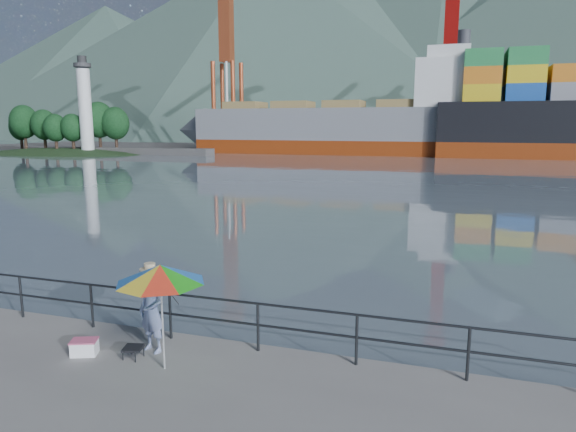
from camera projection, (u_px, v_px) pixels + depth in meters
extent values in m
cube|color=slate|center=(428.00, 142.00, 131.47)|extent=(500.00, 280.00, 0.00)
cube|color=#514F4C|center=(474.00, 149.00, 93.79)|extent=(200.00, 40.00, 0.40)
cylinder|color=#2D3033|center=(129.00, 289.00, 11.12)|extent=(22.00, 0.05, 0.05)
cylinder|color=#2D3033|center=(130.00, 309.00, 11.20)|extent=(22.00, 0.05, 0.05)
cube|color=#2D3033|center=(130.00, 311.00, 11.21)|extent=(22.00, 0.06, 1.00)
cone|color=#385147|center=(109.00, 71.00, 225.17)|extent=(228.80, 228.80, 55.00)
cone|color=#385147|center=(266.00, 43.00, 211.59)|extent=(312.00, 312.00, 75.00)
cone|color=#385147|center=(442.00, 46.00, 195.72)|extent=(282.88, 282.88, 68.00)
ellipsoid|color=#263F1E|center=(62.00, 152.00, 84.42)|extent=(48.00, 26.40, 8.40)
cylinder|color=white|center=(85.00, 111.00, 80.52)|extent=(2.00, 2.00, 13.00)
cylinder|color=#2D2D2D|center=(82.00, 62.00, 79.19)|extent=(1.80, 1.80, 2.00)
cube|color=yellow|center=(476.00, 128.00, 92.16)|extent=(6.00, 2.40, 7.80)
cube|color=red|center=(515.00, 128.00, 90.20)|extent=(6.00, 2.40, 7.80)
cube|color=yellow|center=(555.00, 135.00, 88.46)|extent=(6.00, 2.40, 5.20)
cube|color=#194CA5|center=(474.00, 142.00, 95.43)|extent=(6.00, 2.40, 2.60)
cube|color=yellow|center=(513.00, 135.00, 93.24)|extent=(6.00, 2.40, 5.20)
cube|color=red|center=(552.00, 135.00, 91.27)|extent=(6.00, 2.40, 5.20)
imported|color=navy|center=(152.00, 311.00, 10.25)|extent=(0.70, 0.54, 1.69)
cylinder|color=white|center=(163.00, 322.00, 9.47)|extent=(0.04, 0.04, 1.85)
cone|color=yellow|center=(160.00, 274.00, 9.31)|extent=(1.88, 1.88, 0.34)
cube|color=black|center=(133.00, 348.00, 10.02)|extent=(0.43, 0.43, 0.05)
cube|color=#2D3033|center=(133.00, 354.00, 10.04)|extent=(0.30, 0.30, 0.19)
cube|color=white|center=(84.00, 348.00, 10.19)|extent=(0.57, 0.48, 0.28)
cylinder|color=black|center=(170.00, 330.00, 11.43)|extent=(0.54, 1.71, 1.26)
cube|color=maroon|center=(344.00, 148.00, 82.93)|extent=(48.66, 8.42, 2.50)
cube|color=slate|center=(344.00, 124.00, 82.26)|extent=(48.66, 8.42, 5.00)
cube|color=silver|center=(447.00, 84.00, 76.49)|extent=(9.00, 7.07, 7.00)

